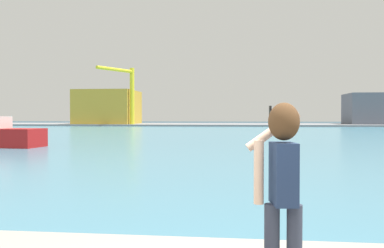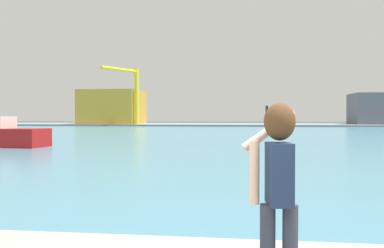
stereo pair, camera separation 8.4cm
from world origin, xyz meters
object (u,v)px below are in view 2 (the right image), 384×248
object	(u,v)px
warehouse_right	(379,109)
port_crane	(132,89)
warehouse_left	(113,107)
boat_moored	(4,135)
person_photographer	(278,177)

from	to	relation	value
warehouse_right	port_crane	bearing A→B (deg)	-169.80
warehouse_right	warehouse_left	bearing A→B (deg)	-177.34
warehouse_left	port_crane	size ratio (longest dim) A/B	1.09
boat_moored	warehouse_left	xyz separation A→B (m)	(-13.35, 65.58, 3.44)
port_crane	warehouse_left	bearing A→B (deg)	133.62
person_photographer	warehouse_right	bearing A→B (deg)	-25.37
person_photographer	boat_moored	xyz separation A→B (m)	(-17.79, 24.30, -0.87)
boat_moored	warehouse_right	xyz separation A→B (m)	(47.29, 68.39, 2.98)
person_photographer	warehouse_left	world-z (taller)	warehouse_left
warehouse_right	person_photographer	bearing A→B (deg)	-107.66
boat_moored	warehouse_left	bearing A→B (deg)	107.31
port_crane	person_photographer	bearing A→B (deg)	-73.51
warehouse_left	port_crane	distance (m)	10.29
person_photographer	warehouse_right	distance (m)	97.29
warehouse_left	port_crane	bearing A→B (deg)	-46.38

